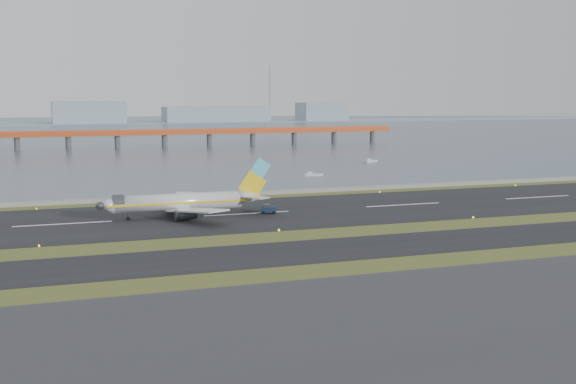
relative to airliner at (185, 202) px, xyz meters
name	(u,v)px	position (x,y,z in m)	size (l,w,h in m)	color
ground	(292,238)	(14.04, -30.17, -3.46)	(1000.00, 1000.00, 0.00)	#3B4D1B
apron_strip	(452,324)	(14.04, -85.17, -3.41)	(1000.00, 50.00, 0.10)	#313133
taxiway_strip	(315,251)	(14.04, -42.17, -3.41)	(1000.00, 18.00, 0.10)	black
runway_strip	(247,214)	(14.04, -0.17, -3.41)	(1000.00, 45.00, 0.10)	black
seawall	(215,195)	(14.04, 29.83, -2.96)	(1000.00, 2.50, 1.00)	gray
bay_water	(92,131)	(14.04, 429.83, -3.46)	(1400.00, 800.00, 1.30)	#455363
red_pier	(164,134)	(34.04, 219.83, 3.82)	(260.00, 5.00, 10.20)	#B7481F
far_shoreline	(93,117)	(27.66, 589.83, 2.61)	(1400.00, 80.00, 60.50)	#8D9EA6
airliner	(185,202)	(0.00, 0.00, 0.00)	(38.52, 32.89, 12.80)	silver
pushback_tug	(268,209)	(18.68, -1.53, -2.39)	(3.83, 2.83, 2.20)	#142238
workboat_near	(313,175)	(57.33, 68.33, -2.97)	(6.59, 3.32, 1.53)	silver
workboat_far	(370,161)	(98.10, 108.32, -2.94)	(7.06, 4.72, 1.65)	silver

